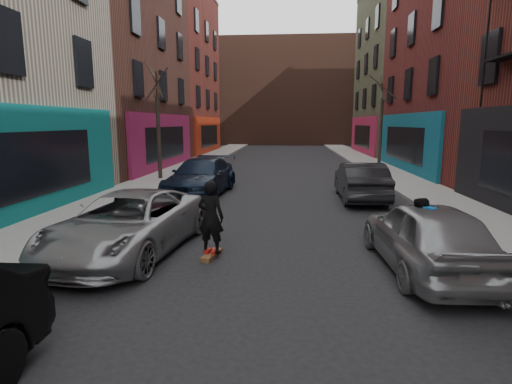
% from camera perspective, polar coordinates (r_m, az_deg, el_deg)
% --- Properties ---
extents(sidewalk_left, '(2.50, 84.00, 0.13)m').
position_cam_1_polar(sidewalk_left, '(32.85, -7.08, 4.74)').
color(sidewalk_left, gray).
rests_on(sidewalk_left, ground).
extents(sidewalk_right, '(2.50, 84.00, 0.13)m').
position_cam_1_polar(sidewalk_right, '(32.69, 14.98, 4.46)').
color(sidewalk_right, gray).
rests_on(sidewalk_right, ground).
extents(building_far, '(40.00, 10.00, 14.00)m').
position_cam_1_polar(building_far, '(58.17, 4.38, 13.83)').
color(building_far, '#47281E').
rests_on(building_far, ground).
extents(tree_left_far, '(2.00, 2.00, 6.50)m').
position_cam_1_polar(tree_left_far, '(21.10, -13.85, 10.73)').
color(tree_left_far, black).
rests_on(tree_left_far, sidewalk_left).
extents(tree_right_far, '(2.00, 2.00, 6.80)m').
position_cam_1_polar(tree_right_far, '(26.67, 17.50, 10.65)').
color(tree_right_far, black).
rests_on(tree_right_far, sidewalk_right).
extents(parked_left_far, '(2.85, 5.25, 1.40)m').
position_cam_1_polar(parked_left_far, '(9.58, -17.71, -4.28)').
color(parked_left_far, gray).
rests_on(parked_left_far, ground).
extents(parked_left_end, '(2.56, 5.33, 1.50)m').
position_cam_1_polar(parked_left_end, '(16.71, -7.87, 2.17)').
color(parked_left_end, black).
rests_on(parked_left_end, ground).
extents(parked_right_far, '(1.92, 4.36, 1.46)m').
position_cam_1_polar(parked_right_far, '(8.76, 23.15, -5.71)').
color(parked_right_far, gray).
rests_on(parked_right_far, ground).
extents(parked_right_end, '(1.58, 4.46, 1.47)m').
position_cam_1_polar(parked_right_end, '(15.93, 14.69, 1.51)').
color(parked_right_end, black).
rests_on(parked_right_end, ground).
extents(skateboard, '(0.37, 0.83, 0.10)m').
position_cam_1_polar(skateboard, '(9.07, -6.36, -8.91)').
color(skateboard, brown).
rests_on(skateboard, ground).
extents(skateboarder, '(0.66, 0.50, 1.63)m').
position_cam_1_polar(skateboarder, '(8.83, -6.47, -3.60)').
color(skateboarder, black).
rests_on(skateboarder, skateboard).
extents(pedestrian, '(0.93, 0.89, 1.51)m').
position_cam_1_polar(pedestrian, '(8.59, 22.13, -5.69)').
color(pedestrian, black).
rests_on(pedestrian, ground).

